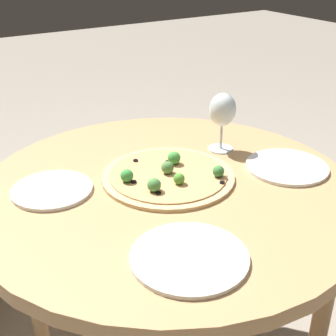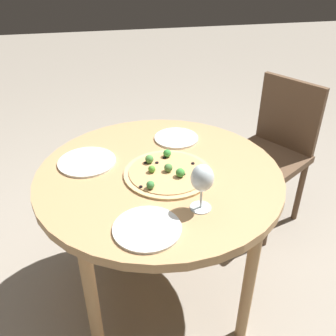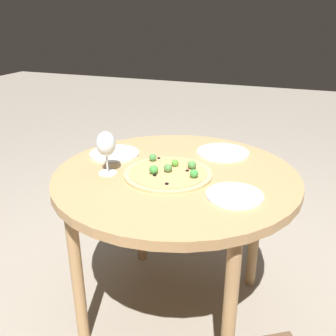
# 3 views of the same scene
# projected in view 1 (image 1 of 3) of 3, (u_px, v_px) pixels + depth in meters

# --- Properties ---
(dining_table) EXTENTS (1.01, 1.01, 0.72)m
(dining_table) POSITION_uv_depth(u_px,v_px,m) (168.00, 209.00, 1.26)
(dining_table) COLOR tan
(dining_table) RESTS_ON ground_plane
(pizza) EXTENTS (0.36, 0.36, 0.05)m
(pizza) POSITION_uv_depth(u_px,v_px,m) (168.00, 175.00, 1.26)
(pizza) COLOR tan
(pizza) RESTS_ON dining_table
(wine_glass) EXTENTS (0.08, 0.08, 0.18)m
(wine_glass) POSITION_uv_depth(u_px,v_px,m) (223.00, 111.00, 1.38)
(wine_glass) COLOR silver
(wine_glass) RESTS_ON dining_table
(plate_near) EXTENTS (0.23, 0.23, 0.01)m
(plate_near) POSITION_uv_depth(u_px,v_px,m) (287.00, 167.00, 1.32)
(plate_near) COLOR silver
(plate_near) RESTS_ON dining_table
(plate_far) EXTENTS (0.24, 0.24, 0.01)m
(plate_far) POSITION_uv_depth(u_px,v_px,m) (189.00, 257.00, 0.95)
(plate_far) COLOR silver
(plate_far) RESTS_ON dining_table
(plate_side) EXTENTS (0.21, 0.21, 0.01)m
(plate_side) POSITION_uv_depth(u_px,v_px,m) (52.00, 190.00, 1.20)
(plate_side) COLOR silver
(plate_side) RESTS_ON dining_table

